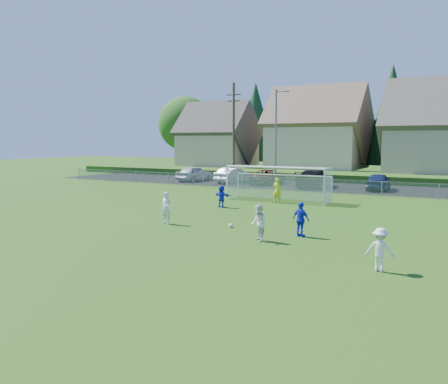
{
  "coord_description": "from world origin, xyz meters",
  "views": [
    {
      "loc": [
        13.0,
        -15.28,
        4.34
      ],
      "look_at": [
        0.0,
        8.0,
        1.4
      ],
      "focal_mm": 38.0,
      "sensor_mm": 36.0,
      "label": 1
    }
  ],
  "objects": [
    {
      "name": "ground",
      "position": [
        0.0,
        0.0,
        0.0
      ],
      "size": [
        160.0,
        160.0,
        0.0
      ],
      "primitive_type": "plane",
      "color": "#193D0C",
      "rests_on": "ground"
    },
    {
      "name": "asphalt_lot",
      "position": [
        0.0,
        27.5,
        0.01
      ],
      "size": [
        60.0,
        60.0,
        0.0
      ],
      "primitive_type": "plane",
      "color": "black",
      "rests_on": "ground"
    },
    {
      "name": "grass_embankment",
      "position": [
        0.0,
        35.0,
        0.4
      ],
      "size": [
        70.0,
        6.0,
        0.8
      ],
      "primitive_type": "cube",
      "color": "#1E420F",
      "rests_on": "ground"
    },
    {
      "name": "soccer_ball",
      "position": [
        1.99,
        5.13,
        0.11
      ],
      "size": [
        0.22,
        0.22,
        0.22
      ],
      "primitive_type": "sphere",
      "color": "white",
      "rests_on": "ground"
    },
    {
      "name": "player_white_a",
      "position": [
        -1.41,
        4.39,
        0.84
      ],
      "size": [
        0.62,
        0.42,
        1.67
      ],
      "primitive_type": "imported",
      "rotation": [
        0.0,
        0.0,
        -0.03
      ],
      "color": "white",
      "rests_on": "ground"
    },
    {
      "name": "player_white_b",
      "position": [
        4.54,
        2.9,
        0.8
      ],
      "size": [
        0.95,
        0.98,
        1.59
      ],
      "primitive_type": "imported",
      "rotation": [
        0.0,
        0.0,
        -0.93
      ],
      "color": "white",
      "rests_on": "ground"
    },
    {
      "name": "player_white_c",
      "position": [
        10.03,
        0.62,
        0.73
      ],
      "size": [
        0.98,
        0.6,
        1.46
      ],
      "primitive_type": "imported",
      "rotation": [
        0.0,
        0.0,
        3.08
      ],
      "color": "white",
      "rests_on": "ground"
    },
    {
      "name": "player_blue_a",
      "position": [
        5.79,
        4.72,
        0.78
      ],
      "size": [
        1.0,
        0.68,
        1.57
      ],
      "primitive_type": "imported",
      "rotation": [
        0.0,
        0.0,
        2.78
      ],
      "color": "#1523CB",
      "rests_on": "ground"
    },
    {
      "name": "player_blue_b",
      "position": [
        -1.9,
        11.08,
        0.72
      ],
      "size": [
        1.4,
        0.75,
        1.44
      ],
      "primitive_type": "imported",
      "rotation": [
        0.0,
        0.0,
        2.88
      ],
      "color": "#1523CB",
      "rests_on": "ground"
    },
    {
      "name": "goalkeeper",
      "position": [
        0.35,
        14.92,
        0.87
      ],
      "size": [
        0.65,
        0.44,
        1.74
      ],
      "primitive_type": "imported",
      "rotation": [
        0.0,
        0.0,
        3.18
      ],
      "color": "yellow",
      "rests_on": "ground"
    },
    {
      "name": "car_a",
      "position": [
        -14.11,
        26.89,
        0.8
      ],
      "size": [
        2.39,
        4.87,
        1.6
      ],
      "primitive_type": "imported",
      "rotation": [
        0.0,
        0.0,
        3.03
      ],
      "color": "#BABEC3",
      "rests_on": "ground"
    },
    {
      "name": "car_b",
      "position": [
        -9.57,
        26.95,
        0.76
      ],
      "size": [
        1.9,
        4.73,
        1.53
      ],
      "primitive_type": "imported",
      "rotation": [
        0.0,
        0.0,
        3.08
      ],
      "color": "silver",
      "rests_on": "ground"
    },
    {
      "name": "car_c",
      "position": [
        -5.8,
        27.3,
        0.72
      ],
      "size": [
        2.85,
        5.41,
        1.45
      ],
      "primitive_type": "imported",
      "rotation": [
        0.0,
        0.0,
        3.23
      ],
      "color": "#4D080E",
      "rests_on": "ground"
    },
    {
      "name": "car_d",
      "position": [
        -0.74,
        26.28,
        0.82
      ],
      "size": [
        2.5,
        5.74,
        1.64
      ],
      "primitive_type": "imported",
      "rotation": [
        0.0,
        0.0,
        3.18
      ],
      "color": "black",
      "rests_on": "ground"
    },
    {
      "name": "car_e",
      "position": [
        4.8,
        26.76,
        0.75
      ],
      "size": [
        2.15,
        4.56,
        1.51
      ],
      "primitive_type": "imported",
      "rotation": [
        0.0,
        0.0,
        3.23
      ],
      "color": "#16264F",
      "rests_on": "ground"
    },
    {
      "name": "soccer_goal",
      "position": [
        0.0,
        16.05,
        1.63
      ],
      "size": [
        7.42,
        1.9,
        2.5
      ],
      "color": "white",
      "rests_on": "ground"
    },
    {
      "name": "chainlink_fence",
      "position": [
        0.0,
        22.0,
        0.63
      ],
      "size": [
        52.06,
        0.06,
        1.2
      ],
      "color": "gray",
      "rests_on": "ground"
    },
    {
      "name": "streetlight",
      "position": [
        -4.45,
        26.0,
        4.84
      ],
      "size": [
        1.38,
        0.18,
        9.0
      ],
      "color": "slate",
      "rests_on": "ground"
    },
    {
      "name": "utility_pole",
      "position": [
        -9.5,
        27.0,
        5.15
      ],
      "size": [
        1.6,
        0.26,
        10.0
      ],
      "color": "#473321",
      "rests_on": "ground"
    },
    {
      "name": "houses_row",
      "position": [
        1.97,
        42.46,
        7.33
      ],
      "size": [
        53.9,
        11.45,
        13.27
      ],
      "color": "tan",
      "rests_on": "ground"
    },
    {
      "name": "tree_row",
      "position": [
        1.04,
        48.74,
        6.91
      ],
      "size": [
        65.98,
        12.36,
        13.8
      ],
      "color": "#382616",
      "rests_on": "ground"
    }
  ]
}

